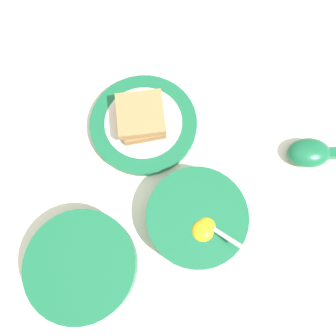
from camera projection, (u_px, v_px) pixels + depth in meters
ground_plane at (175, 196)px, 0.59m from camera, size 3.00×3.00×0.00m
egg_bowl at (196, 219)px, 0.56m from camera, size 0.17×0.17×0.07m
toast_plate at (144, 124)px, 0.63m from camera, size 0.20×0.20×0.02m
toast_sandwich at (141, 117)px, 0.60m from camera, size 0.12×0.12×0.03m
soup_spoon at (314, 153)px, 0.60m from camera, size 0.14×0.12×0.04m
congee_bowl at (82, 265)px, 0.53m from camera, size 0.18×0.18×0.05m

